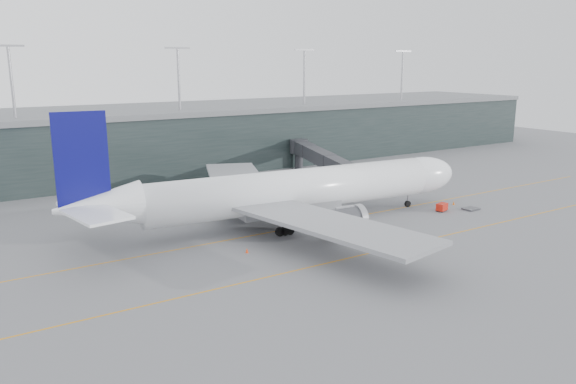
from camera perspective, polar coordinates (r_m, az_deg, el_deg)
ground at (r=92.41m, az=-2.22°, el=-3.33°), size 320.00×320.00×0.00m
taxiline_a at (r=89.13m, az=-0.92°, el=-3.94°), size 160.00×0.25×0.02m
taxiline_b at (r=76.66m, az=5.42°, el=-6.87°), size 160.00×0.25×0.02m
taxiline_lead_main at (r=111.69m, az=-5.21°, el=-0.48°), size 0.25×60.00×0.02m
terminal at (r=142.99m, az=-14.15°, el=5.26°), size 240.00×36.00×29.00m
main_aircraft at (r=91.41m, az=0.33°, el=0.09°), size 70.50×65.96×19.76m
jet_bridge at (r=125.46m, az=2.19°, el=3.61°), size 17.69×46.89×7.33m
gse_cart at (r=104.05m, az=15.37°, el=-1.47°), size 2.39×1.85×1.44m
baggage_dolly at (r=106.82m, az=18.08°, el=-1.63°), size 2.87×2.35×0.27m
uld_a at (r=99.28m, az=-7.82°, el=-1.70°), size 2.19×1.84×1.84m
uld_b at (r=100.62m, az=-6.84°, el=-1.47°), size 2.17×1.80×1.85m
uld_c at (r=100.06m, az=-5.60°, el=-1.48°), size 2.69×2.44×2.01m
cone_nose at (r=109.46m, az=16.49°, el=-1.08°), size 0.43×0.43×0.69m
cone_wing_stbd at (r=83.21m, az=11.07°, el=-5.16°), size 0.50×0.50×0.80m
cone_wing_port at (r=106.09m, az=-1.42°, el=-0.97°), size 0.44×0.44×0.70m
cone_tail at (r=79.11m, az=-4.19°, el=-5.95°), size 0.44×0.44×0.70m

